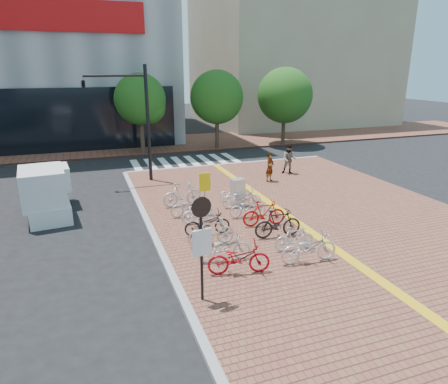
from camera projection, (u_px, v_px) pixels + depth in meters
name	position (u px, v px, depth m)	size (l,w,h in m)	color
ground	(263.00, 240.00, 15.65)	(120.00, 120.00, 0.00)	black
sidewalk	(422.00, 288.00, 12.09)	(14.00, 34.00, 0.15)	brown
tactile_strip	(396.00, 292.00, 11.75)	(0.40, 34.00, 0.01)	gold
kerb_west	(201.00, 338.00, 9.86)	(0.25, 34.00, 0.15)	gray
kerb_north	(229.00, 164.00, 27.37)	(14.00, 0.25, 0.15)	gray
far_sidewalk	(160.00, 144.00, 34.51)	(70.00, 8.00, 0.15)	brown
building_beige	(289.00, 45.00, 47.47)	(20.00, 18.00, 18.00)	gray
crosswalk	(186.00, 162.00, 28.40)	(7.50, 4.00, 0.01)	silver
street_trees	(229.00, 98.00, 31.72)	(16.20, 4.60, 6.35)	#38281E
bike_0	(239.00, 258.00, 12.66)	(0.70, 2.00, 1.05)	#A70B15
bike_1	(225.00, 248.00, 13.51)	(0.64, 1.84, 0.97)	silver
bike_2	(211.00, 232.00, 14.66)	(0.50, 1.78, 1.07)	silver
bike_3	(207.00, 223.00, 15.62)	(0.63, 1.82, 0.96)	black
bike_4	(199.00, 212.00, 16.82)	(0.44, 1.55, 0.93)	white
bike_5	(190.00, 206.00, 17.56)	(0.62, 1.77, 0.93)	#AFAFB4
bike_6	(182.00, 194.00, 18.87)	(0.54, 1.91, 1.15)	silver
bike_7	(309.00, 248.00, 13.40)	(0.70, 2.01, 1.06)	silver
bike_8	(295.00, 238.00, 14.31)	(0.43, 1.54, 0.92)	silver
bike_9	(278.00, 223.00, 15.37)	(0.53, 1.89, 1.14)	black
bike_10	(264.00, 213.00, 16.49)	(0.51, 1.81, 1.09)	#B6110D
bike_11	(248.00, 207.00, 17.51)	(0.60, 1.72, 0.90)	silver
bike_12	(242.00, 198.00, 18.63)	(0.65, 1.86, 0.98)	silver
bike_13	(235.00, 192.00, 19.68)	(0.56, 1.60, 0.84)	white
pedestrian_a	(270.00, 167.00, 22.87)	(0.62, 0.40, 1.69)	gray
pedestrian_b	(289.00, 159.00, 24.52)	(0.88, 0.69, 1.82)	#4E5263
utility_box	(238.00, 192.00, 18.83)	(0.61, 0.44, 1.33)	silver
yellow_sign	(205.00, 186.00, 17.61)	(0.51, 0.12, 1.90)	#B7B7BC
notice_sign	(202.00, 237.00, 10.76)	(0.57, 0.18, 3.09)	black
traffic_light_pole	(119.00, 103.00, 21.59)	(3.48, 1.34, 6.48)	black
box_truck	(47.00, 192.00, 18.02)	(2.13, 4.15, 2.31)	silver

